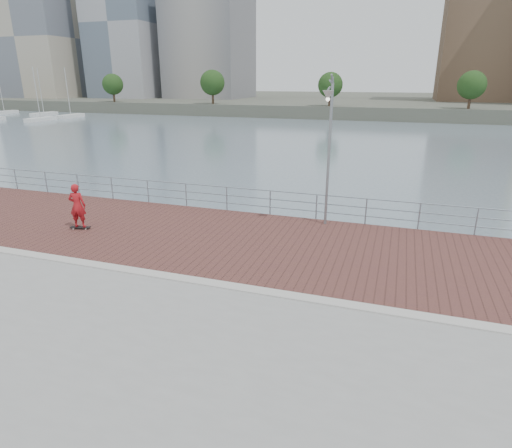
% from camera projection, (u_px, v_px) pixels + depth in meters
% --- Properties ---
extents(water, '(400.00, 400.00, 0.00)m').
position_uv_depth(water, '(235.00, 347.00, 12.99)').
color(water, slate).
rests_on(water, ground).
extents(brick_lane, '(40.00, 6.80, 0.02)m').
position_uv_depth(brick_lane, '(270.00, 244.00, 15.57)').
color(brick_lane, brown).
rests_on(brick_lane, seawall).
extents(curb, '(40.00, 0.40, 0.06)m').
position_uv_depth(curb, '(234.00, 287.00, 12.33)').
color(curb, '#B7B5AD').
rests_on(curb, seawall).
extents(far_shore, '(320.00, 95.00, 2.50)m').
position_uv_depth(far_shore, '(390.00, 102.00, 122.43)').
color(far_shore, '#4C5142').
rests_on(far_shore, ground).
extents(guardrail, '(39.06, 0.06, 1.13)m').
position_uv_depth(guardrail, '(293.00, 202.00, 18.40)').
color(guardrail, '#8C9EA8').
rests_on(guardrail, brick_lane).
extents(street_lamp, '(0.41, 1.19, 5.61)m').
position_uv_depth(street_lamp, '(329.00, 127.00, 16.06)').
color(street_lamp, gray).
rests_on(street_lamp, brick_lane).
extents(skateboard, '(0.81, 0.41, 0.09)m').
position_uv_depth(skateboard, '(80.00, 227.00, 17.07)').
color(skateboard, black).
rests_on(skateboard, brick_lane).
extents(skateboarder, '(0.74, 0.58, 1.77)m').
position_uv_depth(skateboarder, '(77.00, 206.00, 16.78)').
color(skateboarder, '#B0171D').
rests_on(skateboarder, skateboard).
extents(shoreline_trees, '(169.60, 5.20, 6.94)m').
position_uv_depth(shoreline_trees, '(455.00, 86.00, 76.26)').
color(shoreline_trees, '#473323').
rests_on(shoreline_trees, far_shore).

